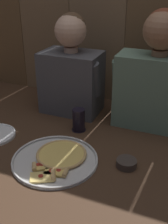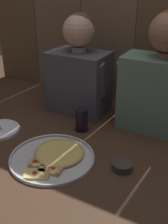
{
  "view_description": "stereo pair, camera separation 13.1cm",
  "coord_description": "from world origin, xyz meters",
  "px_view_note": "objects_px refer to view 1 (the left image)",
  "views": [
    {
      "loc": [
        0.42,
        -0.99,
        0.77
      ],
      "look_at": [
        -0.03,
        0.1,
        0.18
      ],
      "focal_mm": 44.39,
      "sensor_mm": 36.0,
      "label": 1
    },
    {
      "loc": [
        0.54,
        -0.93,
        0.77
      ],
      "look_at": [
        -0.03,
        0.1,
        0.18
      ],
      "focal_mm": 44.39,
      "sensor_mm": 36.0,
      "label": 2
    }
  ],
  "objects_px": {
    "drinking_glass": "(79,120)",
    "diner_left": "(71,70)",
    "dipping_bowl": "(126,163)",
    "diner_right": "(157,77)",
    "pizza_tray": "(57,158)"
  },
  "relations": [
    {
      "from": "pizza_tray",
      "to": "dipping_bowl",
      "type": "xyz_separation_m",
      "value": [
        0.31,
        0.08,
        0.01
      ]
    },
    {
      "from": "pizza_tray",
      "to": "diner_right",
      "type": "relative_size",
      "value": 0.63
    },
    {
      "from": "dipping_bowl",
      "to": "diner_left",
      "type": "distance_m",
      "value": 0.67
    },
    {
      "from": "drinking_glass",
      "to": "dipping_bowl",
      "type": "bearing_deg",
      "value": -33.34
    },
    {
      "from": "diner_left",
      "to": "diner_right",
      "type": "distance_m",
      "value": 0.49
    },
    {
      "from": "pizza_tray",
      "to": "dipping_bowl",
      "type": "distance_m",
      "value": 0.32
    },
    {
      "from": "pizza_tray",
      "to": "dipping_bowl",
      "type": "relative_size",
      "value": 4.35
    },
    {
      "from": "pizza_tray",
      "to": "diner_right",
      "type": "bearing_deg",
      "value": 55.86
    },
    {
      "from": "dipping_bowl",
      "to": "drinking_glass",
      "type": "bearing_deg",
      "value": 146.66
    },
    {
      "from": "pizza_tray",
      "to": "drinking_glass",
      "type": "bearing_deg",
      "value": 93.12
    },
    {
      "from": "dipping_bowl",
      "to": "diner_right",
      "type": "distance_m",
      "value": 0.5
    },
    {
      "from": "drinking_glass",
      "to": "diner_left",
      "type": "height_order",
      "value": "diner_left"
    },
    {
      "from": "drinking_glass",
      "to": "diner_left",
      "type": "xyz_separation_m",
      "value": [
        -0.14,
        0.21,
        0.2
      ]
    },
    {
      "from": "pizza_tray",
      "to": "dipping_bowl",
      "type": "bearing_deg",
      "value": 14.17
    },
    {
      "from": "drinking_glass",
      "to": "diner_left",
      "type": "bearing_deg",
      "value": 122.91
    }
  ]
}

